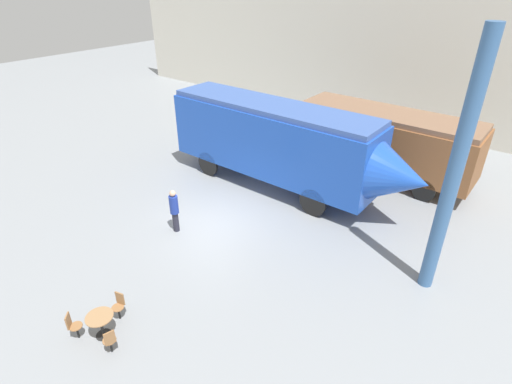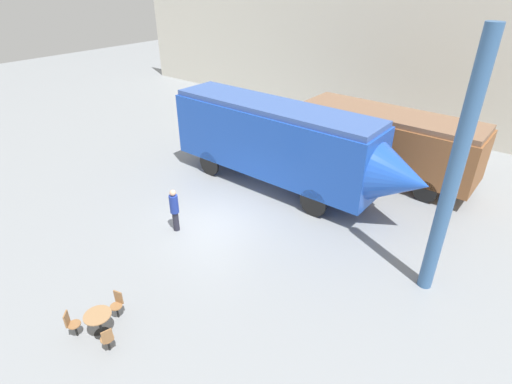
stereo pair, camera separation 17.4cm
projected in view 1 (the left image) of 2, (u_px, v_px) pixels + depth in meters
The scene contains 10 objects.
ground_plane at pixel (210, 224), 16.21m from camera, with size 80.00×80.00×0.00m, color gray.
backdrop_wall at pixel (382, 53), 24.67m from camera, with size 44.00×0.15×9.00m.
passenger_coach_wooden at pixel (385, 139), 19.15m from camera, with size 8.48×2.70×3.25m.
streamlined_locomotive at pixel (285, 142), 17.68m from camera, with size 12.05×2.43×3.95m.
cafe_table_near at pixel (100, 321), 11.02m from camera, with size 0.76×0.76×0.73m.
cafe_chair_0 at pixel (119, 304), 11.64m from camera, with size 0.36×0.38×0.87m.
cafe_chair_1 at pixel (73, 325), 10.97m from camera, with size 0.40×0.40×0.87m.
cafe_chair_2 at pixel (110, 340), 10.51m from camera, with size 0.38×0.36×0.87m.
visitor_person at pixel (174, 209), 15.33m from camera, with size 0.34×0.34×1.80m.
support_pillar at pixel (454, 175), 11.20m from camera, with size 0.44×0.44×8.00m.
Camera 1 is at (9.84, -9.43, 9.06)m, focal length 28.00 mm.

